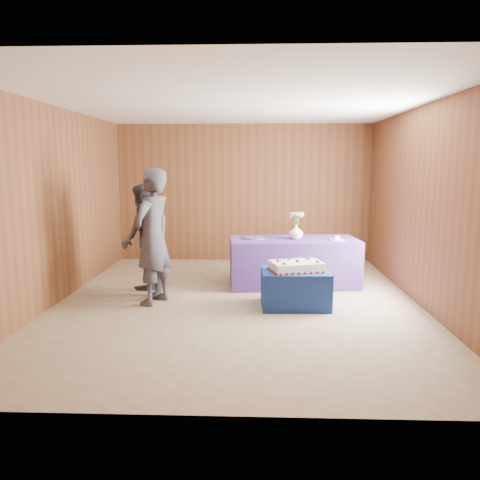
{
  "coord_description": "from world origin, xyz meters",
  "views": [
    {
      "loc": [
        0.27,
        -6.31,
        1.89
      ],
      "look_at": [
        0.03,
        0.1,
        0.87
      ],
      "focal_mm": 35.0,
      "sensor_mm": 36.0,
      "label": 1
    }
  ],
  "objects_px": {
    "serving_table": "(293,262)",
    "guest_right": "(146,240)",
    "cake_table": "(295,288)",
    "guest_left": "(153,237)",
    "vase": "(296,232)",
    "sheet_cake": "(297,266)"
  },
  "relations": [
    {
      "from": "guest_left",
      "to": "guest_right",
      "type": "xyz_separation_m",
      "value": [
        -0.18,
        0.34,
        -0.1
      ]
    },
    {
      "from": "cake_table",
      "to": "sheet_cake",
      "type": "xyz_separation_m",
      "value": [
        0.01,
        -0.03,
        0.31
      ]
    },
    {
      "from": "serving_table",
      "to": "guest_left",
      "type": "xyz_separation_m",
      "value": [
        -2.01,
        -1.08,
        0.55
      ]
    },
    {
      "from": "cake_table",
      "to": "vase",
      "type": "relative_size",
      "value": 3.94
    },
    {
      "from": "vase",
      "to": "guest_right",
      "type": "height_order",
      "value": "guest_right"
    },
    {
      "from": "vase",
      "to": "guest_right",
      "type": "bearing_deg",
      "value": -162.27
    },
    {
      "from": "guest_left",
      "to": "sheet_cake",
      "type": "bearing_deg",
      "value": 109.19
    },
    {
      "from": "cake_table",
      "to": "sheet_cake",
      "type": "bearing_deg",
      "value": -70.64
    },
    {
      "from": "serving_table",
      "to": "sheet_cake",
      "type": "height_order",
      "value": "serving_table"
    },
    {
      "from": "guest_right",
      "to": "sheet_cake",
      "type": "bearing_deg",
      "value": 46.7
    },
    {
      "from": "sheet_cake",
      "to": "guest_left",
      "type": "xyz_separation_m",
      "value": [
        -1.96,
        0.11,
        0.37
      ]
    },
    {
      "from": "cake_table",
      "to": "guest_left",
      "type": "xyz_separation_m",
      "value": [
        -1.95,
        0.07,
        0.68
      ]
    },
    {
      "from": "serving_table",
      "to": "guest_right",
      "type": "bearing_deg",
      "value": -166.26
    },
    {
      "from": "cake_table",
      "to": "guest_right",
      "type": "bearing_deg",
      "value": 166.8
    },
    {
      "from": "sheet_cake",
      "to": "guest_left",
      "type": "height_order",
      "value": "guest_left"
    },
    {
      "from": "cake_table",
      "to": "serving_table",
      "type": "bearing_deg",
      "value": 84.58
    },
    {
      "from": "guest_left",
      "to": "guest_right",
      "type": "relative_size",
      "value": 1.12
    },
    {
      "from": "vase",
      "to": "guest_left",
      "type": "xyz_separation_m",
      "value": [
        -2.04,
        -1.05,
        0.07
      ]
    },
    {
      "from": "serving_table",
      "to": "sheet_cake",
      "type": "distance_m",
      "value": 1.2
    },
    {
      "from": "serving_table",
      "to": "vase",
      "type": "height_order",
      "value": "vase"
    },
    {
      "from": "guest_left",
      "to": "guest_right",
      "type": "height_order",
      "value": "guest_left"
    },
    {
      "from": "serving_table",
      "to": "sheet_cake",
      "type": "xyz_separation_m",
      "value": [
        -0.05,
        -1.18,
        0.19
      ]
    }
  ]
}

